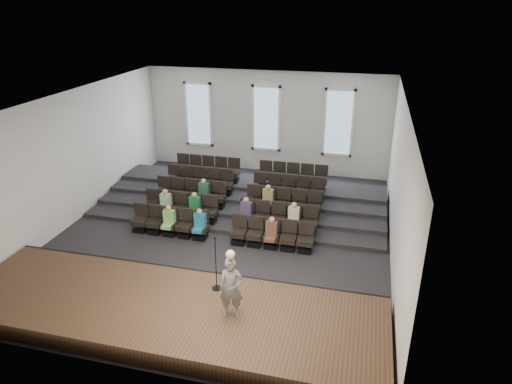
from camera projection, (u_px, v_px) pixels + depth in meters
The scene contains 14 objects.
ground at pixel (224, 233), 17.09m from camera, with size 14.00×14.00×0.00m, color black.
ceiling at pixel (220, 100), 15.12m from camera, with size 12.00×14.00×0.02m, color white.
wall_back at pixel (266, 122), 22.37m from camera, with size 12.00×0.04×5.00m, color silver.
wall_front at pixel (123, 282), 9.84m from camera, with size 12.00×0.04×5.00m, color silver.
wall_left at pixel (73, 158), 17.44m from camera, with size 0.04×14.00×5.00m, color silver.
wall_right at pixel (399, 187), 14.77m from camera, with size 0.04×14.00×5.00m, color silver.
stage at pixel (168, 312), 12.44m from camera, with size 11.80×3.60×0.50m, color #44331D.
stage_lip at pixel (191, 276), 14.02m from camera, with size 11.80×0.06×0.52m, color black.
risers at pixel (246, 196), 19.84m from camera, with size 11.80×4.80×0.60m.
seating_rows at pixel (236, 200), 18.20m from camera, with size 6.80×4.70×1.67m.
windows at pixel (266, 118), 22.23m from camera, with size 8.44×0.10×3.24m.
audience at pixel (223, 210), 17.10m from camera, with size 5.45×2.64×1.10m.
speaker at pixel (231, 288), 11.59m from camera, with size 0.61×0.40×1.68m, color #625F5D.
mic_stand at pixel (216, 274), 12.82m from camera, with size 0.28×0.28×1.67m.
Camera 1 is at (4.80, -14.36, 8.16)m, focal length 32.00 mm.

